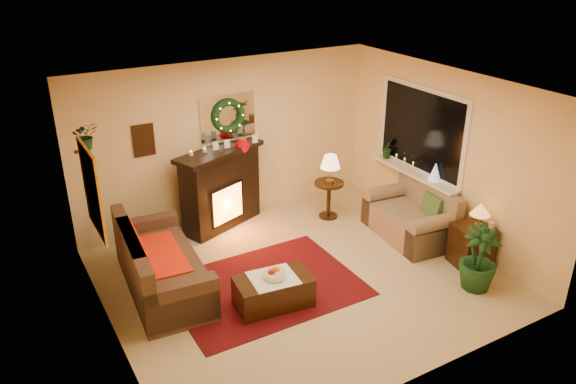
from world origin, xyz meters
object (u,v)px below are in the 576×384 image
fireplace (221,194)px  end_table_square (471,248)px  loveseat (410,212)px  coffee_table (273,291)px  side_table_round (329,199)px  sofa (162,260)px

fireplace → end_table_square: fireplace is taller
loveseat → coffee_table: 2.75m
side_table_round → fireplace: bearing=159.2°
fireplace → loveseat: 2.96m
sofa → fireplace: (1.40, 1.28, 0.12)m
sofa → side_table_round: (3.04, 0.65, -0.11)m
side_table_round → coffee_table: size_ratio=0.66×
loveseat → side_table_round: loveseat is taller
loveseat → end_table_square: (0.20, -1.08, -0.15)m
end_table_square → coffee_table: 2.93m
fireplace → side_table_round: fireplace is taller
fireplace → side_table_round: size_ratio=2.14×
coffee_table → loveseat: bearing=18.4°
fireplace → end_table_square: size_ratio=2.23×
fireplace → end_table_square: 3.85m
sofa → end_table_square: size_ratio=3.36×
side_table_round → loveseat: bearing=-58.9°
end_table_square → loveseat: bearing=100.5°
sofa → fireplace: size_ratio=1.51×
sofa → side_table_round: bearing=16.9°
fireplace → loveseat: size_ratio=0.93×
fireplace → coffee_table: (-0.34, -2.34, -0.34)m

